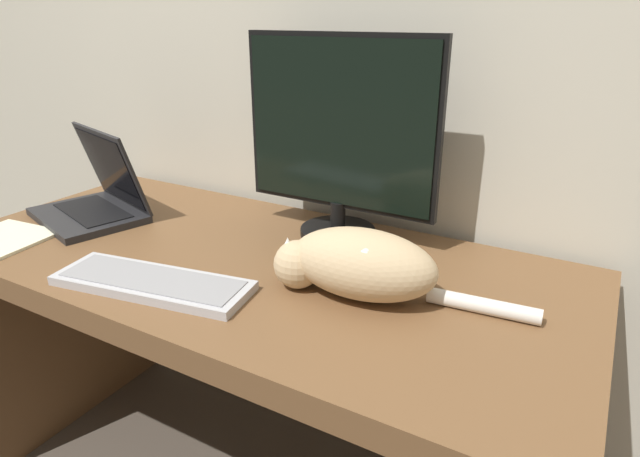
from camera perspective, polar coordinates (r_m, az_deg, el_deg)
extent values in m
cube|color=beige|center=(1.53, 1.39, 21.73)|extent=(6.40, 0.06, 2.60)
cube|color=brown|center=(1.32, -7.55, -4.27)|extent=(1.57, 0.72, 0.06)
cube|color=brown|center=(1.99, -24.77, -9.00)|extent=(0.04, 0.66, 0.70)
cylinder|color=black|center=(1.42, 1.90, -0.33)|extent=(0.20, 0.20, 0.02)
cylinder|color=black|center=(1.40, 1.92, 1.42)|extent=(0.04, 0.04, 0.07)
cube|color=black|center=(1.34, 2.17, 11.08)|extent=(0.52, 0.02, 0.43)
cube|color=black|center=(1.33, 1.95, 11.01)|extent=(0.49, 0.01, 0.40)
cube|color=#232326|center=(1.67, -23.50, 1.29)|extent=(0.37, 0.32, 0.02)
cube|color=black|center=(1.67, -23.10, 1.78)|extent=(0.29, 0.20, 0.00)
cube|color=#232326|center=(1.66, -21.37, 6.06)|extent=(0.32, 0.16, 0.23)
cube|color=black|center=(1.66, -21.52, 5.97)|extent=(0.29, 0.14, 0.20)
cube|color=#BCBCC1|center=(1.21, -17.44, -5.57)|extent=(0.45, 0.21, 0.02)
cube|color=#939397|center=(1.20, -17.50, -5.10)|extent=(0.41, 0.18, 0.00)
ellipsoid|color=#D1B284|center=(1.10, 4.55, -3.76)|extent=(0.33, 0.20, 0.14)
ellipsoid|color=white|center=(1.08, 5.39, -2.02)|extent=(0.15, 0.14, 0.06)
sphere|color=#D1B284|center=(1.14, -2.37, -3.82)|extent=(0.10, 0.10, 0.10)
cone|color=white|center=(1.13, -3.46, -1.65)|extent=(0.03, 0.03, 0.03)
cone|color=white|center=(1.11, -1.32, -2.06)|extent=(0.03, 0.03, 0.03)
cylinder|color=white|center=(1.10, 16.98, -7.88)|extent=(0.22, 0.05, 0.03)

